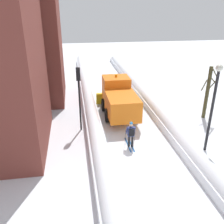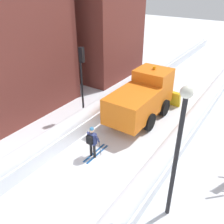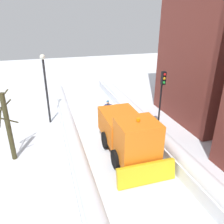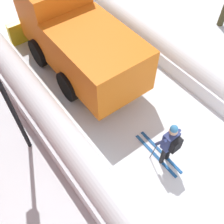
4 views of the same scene
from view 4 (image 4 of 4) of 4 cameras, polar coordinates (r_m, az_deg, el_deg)
The scene contains 3 objects.
ground_plane at distance 13.59m, azimuth -14.53°, elevation 18.75°, with size 80.00×80.00×0.00m, color white.
plow_truck at distance 9.83m, azimuth -7.99°, elevation 16.04°, with size 3.20×5.98×3.12m.
skier at distance 7.46m, azimuth 12.38°, elevation -6.60°, with size 0.62×1.80×1.81m.
Camera 4 is at (-4.06, -0.73, 7.29)m, focal length 42.11 mm.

